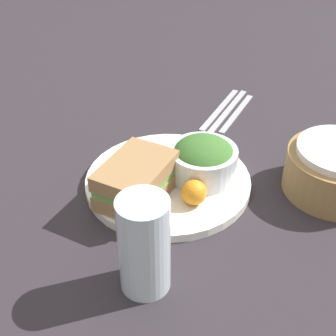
# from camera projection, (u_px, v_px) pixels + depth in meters

# --- Properties ---
(ground_plane) EXTENTS (4.00, 4.00, 0.00)m
(ground_plane) POSITION_uv_depth(u_px,v_px,m) (168.00, 185.00, 0.78)
(ground_plane) COLOR #2D282D
(plate) EXTENTS (0.27, 0.27, 0.01)m
(plate) POSITION_uv_depth(u_px,v_px,m) (168.00, 181.00, 0.78)
(plate) COLOR white
(plate) RESTS_ON ground_plane
(sandwich) EXTENTS (0.13, 0.09, 0.06)m
(sandwich) POSITION_uv_depth(u_px,v_px,m) (136.00, 180.00, 0.72)
(sandwich) COLOR #A37A4C
(sandwich) RESTS_ON plate
(salad_bowl) EXTENTS (0.11, 0.11, 0.07)m
(salad_bowl) POSITION_uv_depth(u_px,v_px,m) (203.00, 159.00, 0.76)
(salad_bowl) COLOR white
(salad_bowl) RESTS_ON plate
(dressing_cup) EXTENTS (0.06, 0.06, 0.03)m
(dressing_cup) POSITION_uv_depth(u_px,v_px,m) (159.00, 151.00, 0.81)
(dressing_cup) COLOR #B7B7BC
(dressing_cup) RESTS_ON plate
(orange_wedge) EXTENTS (0.04, 0.04, 0.04)m
(orange_wedge) POSITION_uv_depth(u_px,v_px,m) (194.00, 192.00, 0.71)
(orange_wedge) COLOR orange
(orange_wedge) RESTS_ON plate
(drink_glass) EXTENTS (0.07, 0.07, 0.14)m
(drink_glass) POSITION_uv_depth(u_px,v_px,m) (144.00, 245.00, 0.57)
(drink_glass) COLOR silver
(drink_glass) RESTS_ON ground_plane
(fork) EXTENTS (0.19, 0.03, 0.01)m
(fork) POSITION_uv_depth(u_px,v_px,m) (220.00, 109.00, 0.99)
(fork) COLOR #B2B2B7
(fork) RESTS_ON ground_plane
(knife) EXTENTS (0.20, 0.03, 0.01)m
(knife) POSITION_uv_depth(u_px,v_px,m) (228.00, 111.00, 0.98)
(knife) COLOR #B2B2B7
(knife) RESTS_ON ground_plane
(spoon) EXTENTS (0.17, 0.02, 0.01)m
(spoon) POSITION_uv_depth(u_px,v_px,m) (236.00, 112.00, 0.98)
(spoon) COLOR #B2B2B7
(spoon) RESTS_ON ground_plane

